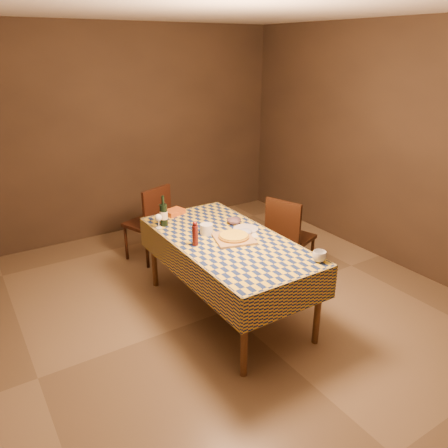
# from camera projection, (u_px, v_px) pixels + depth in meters

# --- Properties ---
(room) EXTENTS (5.00, 5.10, 2.70)m
(room) POSITION_uv_depth(u_px,v_px,m) (227.00, 178.00, 3.77)
(room) COLOR brown
(room) RESTS_ON ground
(dining_table) EXTENTS (0.94, 1.84, 0.77)m
(dining_table) POSITION_uv_depth(u_px,v_px,m) (227.00, 246.00, 4.02)
(dining_table) COLOR brown
(dining_table) RESTS_ON ground
(cutting_board) EXTENTS (0.43, 0.43, 0.02)m
(cutting_board) POSITION_uv_depth(u_px,v_px,m) (234.00, 238.00, 3.97)
(cutting_board) COLOR #A8814F
(cutting_board) RESTS_ON dining_table
(pizza) EXTENTS (0.35, 0.35, 0.03)m
(pizza) POSITION_uv_depth(u_px,v_px,m) (234.00, 236.00, 3.96)
(pizza) COLOR #996819
(pizza) RESTS_ON cutting_board
(pepper_mill) EXTENTS (0.07, 0.07, 0.22)m
(pepper_mill) POSITION_uv_depth(u_px,v_px,m) (195.00, 234.00, 3.83)
(pepper_mill) COLOR #481010
(pepper_mill) RESTS_ON dining_table
(bowl) EXTENTS (0.19, 0.19, 0.04)m
(bowl) POSITION_uv_depth(u_px,v_px,m) (234.00, 222.00, 4.33)
(bowl) COLOR #5A414B
(bowl) RESTS_ON dining_table
(wine_glass) EXTENTS (0.07, 0.07, 0.14)m
(wine_glass) POSITION_uv_depth(u_px,v_px,m) (158.00, 218.00, 4.19)
(wine_glass) COLOR white
(wine_glass) RESTS_ON dining_table
(wine_bottle) EXTENTS (0.09, 0.09, 0.31)m
(wine_bottle) POSITION_uv_depth(u_px,v_px,m) (164.00, 214.00, 4.25)
(wine_bottle) COLOR black
(wine_bottle) RESTS_ON dining_table
(deli_tub) EXTENTS (0.16, 0.16, 0.10)m
(deli_tub) POSITION_uv_depth(u_px,v_px,m) (207.00, 229.00, 4.07)
(deli_tub) COLOR silver
(deli_tub) RESTS_ON dining_table
(takeout_container) EXTENTS (0.23, 0.19, 0.05)m
(takeout_container) POSITION_uv_depth(u_px,v_px,m) (174.00, 212.00, 4.56)
(takeout_container) COLOR #B55217
(takeout_container) RESTS_ON dining_table
(white_plate) EXTENTS (0.25, 0.25, 0.01)m
(white_plate) POSITION_uv_depth(u_px,v_px,m) (246.00, 229.00, 4.19)
(white_plate) COLOR silver
(white_plate) RESTS_ON dining_table
(tumbler) EXTENTS (0.15, 0.15, 0.09)m
(tumbler) POSITION_uv_depth(u_px,v_px,m) (319.00, 256.00, 3.55)
(tumbler) COLOR silver
(tumbler) RESTS_ON dining_table
(flour_patch) EXTENTS (0.29, 0.25, 0.00)m
(flour_patch) POSITION_uv_depth(u_px,v_px,m) (244.00, 234.00, 4.08)
(flour_patch) COLOR silver
(flour_patch) RESTS_ON dining_table
(flour_bag) EXTENTS (0.20, 0.17, 0.05)m
(flour_bag) POSITION_uv_depth(u_px,v_px,m) (244.00, 232.00, 4.07)
(flour_bag) COLOR #A2ADCF
(flour_bag) RESTS_ON dining_table
(chair_far) EXTENTS (0.54, 0.55, 0.93)m
(chair_far) POSITION_uv_depth(u_px,v_px,m) (151.00, 220.00, 5.11)
(chair_far) COLOR black
(chair_far) RESTS_ON ground
(chair_right) EXTENTS (0.54, 0.54, 0.93)m
(chair_right) POSITION_uv_depth(u_px,v_px,m) (287.00, 234.00, 4.72)
(chair_right) COLOR black
(chair_right) RESTS_ON ground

